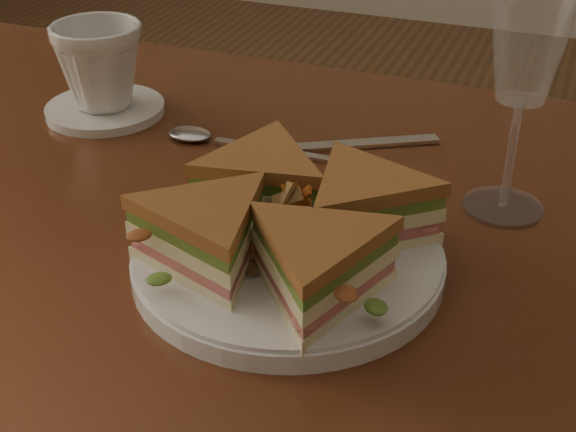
{
  "coord_description": "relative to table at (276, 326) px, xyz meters",
  "views": [
    {
      "loc": [
        0.22,
        -0.54,
        1.12
      ],
      "look_at": [
        0.03,
        -0.04,
        0.8
      ],
      "focal_mm": 50.0,
      "sensor_mm": 36.0,
      "label": 1
    }
  ],
  "objects": [
    {
      "name": "spoon",
      "position": [
        -0.13,
        0.15,
        0.1
      ],
      "size": [
        0.18,
        0.03,
        0.01
      ],
      "rotation": [
        0.0,
        0.0,
        0.01
      ],
      "color": "silver",
      "rests_on": "table"
    },
    {
      "name": "plate",
      "position": [
        0.03,
        -0.04,
        0.11
      ],
      "size": [
        0.25,
        0.25,
        0.02
      ],
      "primitive_type": "cylinder",
      "color": "white",
      "rests_on": "table"
    },
    {
      "name": "table",
      "position": [
        0.0,
        0.0,
        0.0
      ],
      "size": [
        1.2,
        0.8,
        0.75
      ],
      "color": "#3D1B0D",
      "rests_on": "ground"
    },
    {
      "name": "crisps_mound",
      "position": [
        0.03,
        -0.04,
        0.14
      ],
      "size": [
        0.09,
        0.09,
        0.05
      ],
      "primitive_type": null,
      "color": "#B25316",
      "rests_on": "plate"
    },
    {
      "name": "sandwich_wedges",
      "position": [
        0.03,
        -0.04,
        0.14
      ],
      "size": [
        0.28,
        0.28,
        0.06
      ],
      "color": "#FFF2BC",
      "rests_on": "plate"
    },
    {
      "name": "knife",
      "position": [
        -0.01,
        0.18,
        0.1
      ],
      "size": [
        0.19,
        0.12,
        0.0
      ],
      "rotation": [
        0.0,
        0.0,
        0.52
      ],
      "color": "silver",
      "rests_on": "table"
    },
    {
      "name": "coffee_cup",
      "position": [
        -0.28,
        0.17,
        0.16
      ],
      "size": [
        0.11,
        0.11,
        0.09
      ],
      "primitive_type": "imported",
      "rotation": [
        0.0,
        0.0,
        0.14
      ],
      "color": "white",
      "rests_on": "saucer"
    },
    {
      "name": "wine_glass",
      "position": [
        0.18,
        0.12,
        0.26
      ],
      "size": [
        0.08,
        0.08,
        0.22
      ],
      "color": "white",
      "rests_on": "table"
    },
    {
      "name": "saucer",
      "position": [
        -0.28,
        0.17,
        0.1
      ],
      "size": [
        0.13,
        0.13,
        0.01
      ],
      "primitive_type": "cylinder",
      "color": "white",
      "rests_on": "table"
    }
  ]
}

